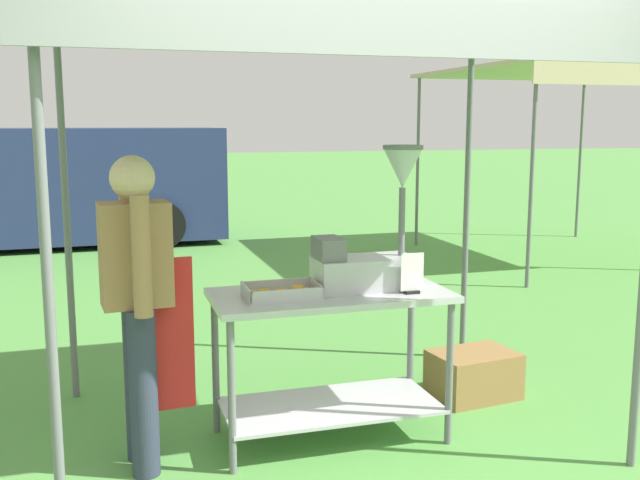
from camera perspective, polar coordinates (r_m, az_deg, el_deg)
ground_plane at (r=8.58m, az=-8.74°, el=-2.81°), size 70.00×70.00×0.00m
stall_canopy at (r=4.02m, az=0.43°, el=15.71°), size 2.99×2.06×2.31m
donut_cart at (r=4.07m, az=0.82°, el=-7.46°), size 1.31×0.63×0.85m
donut_tray at (r=3.89m, az=-2.95°, el=-4.19°), size 0.40×0.27×0.07m
donut_fryer at (r=4.06m, az=4.04°, el=-0.30°), size 0.61×0.28×0.80m
menu_sign at (r=3.99m, az=7.22°, el=-2.85°), size 0.13×0.05×0.22m
vendor at (r=3.77m, az=-14.03°, el=-4.32°), size 0.46×0.54×1.61m
supply_crate at (r=4.91m, az=11.92°, el=-10.26°), size 0.57×0.44×0.30m
van_navy at (r=11.38m, az=-20.76°, el=4.10°), size 5.10×2.15×1.69m
neighbour_tent at (r=9.98m, az=18.82°, el=12.12°), size 2.93×3.10×2.44m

